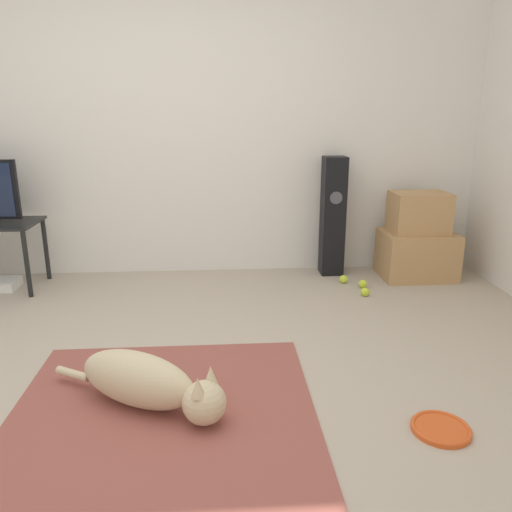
{
  "coord_description": "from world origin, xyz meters",
  "views": [
    {
      "loc": [
        0.37,
        -2.17,
        1.35
      ],
      "look_at": [
        0.59,
        0.93,
        0.45
      ],
      "focal_mm": 35.0,
      "sensor_mm": 36.0,
      "label": 1
    }
  ],
  "objects_px": {
    "tennis_ball_by_boxes": "(344,279)",
    "floor_speaker": "(333,217)",
    "cardboard_box_lower": "(417,255)",
    "tennis_ball_loose_on_carpet": "(363,284)",
    "dog": "(149,383)",
    "frisbee": "(441,428)",
    "cardboard_box_upper": "(419,213)",
    "tennis_ball_near_speaker": "(365,292)"
  },
  "relations": [
    {
      "from": "floor_speaker",
      "to": "tennis_ball_near_speaker",
      "type": "height_order",
      "value": "floor_speaker"
    },
    {
      "from": "frisbee",
      "to": "cardboard_box_lower",
      "type": "xyz_separation_m",
      "value": [
        0.69,
        2.09,
        0.18
      ]
    },
    {
      "from": "frisbee",
      "to": "tennis_ball_near_speaker",
      "type": "distance_m",
      "value": 1.67
    },
    {
      "from": "cardboard_box_lower",
      "to": "tennis_ball_by_boxes",
      "type": "relative_size",
      "value": 9.0
    },
    {
      "from": "dog",
      "to": "tennis_ball_by_boxes",
      "type": "bearing_deg",
      "value": 51.88
    },
    {
      "from": "cardboard_box_lower",
      "to": "tennis_ball_loose_on_carpet",
      "type": "xyz_separation_m",
      "value": [
        -0.52,
        -0.24,
        -0.16
      ]
    },
    {
      "from": "dog",
      "to": "cardboard_box_lower",
      "type": "distance_m",
      "value": 2.7
    },
    {
      "from": "tennis_ball_near_speaker",
      "to": "floor_speaker",
      "type": "bearing_deg",
      "value": 103.55
    },
    {
      "from": "tennis_ball_by_boxes",
      "to": "floor_speaker",
      "type": "bearing_deg",
      "value": 100.25
    },
    {
      "from": "tennis_ball_loose_on_carpet",
      "to": "floor_speaker",
      "type": "bearing_deg",
      "value": 113.82
    },
    {
      "from": "cardboard_box_upper",
      "to": "tennis_ball_by_boxes",
      "type": "distance_m",
      "value": 0.83
    },
    {
      "from": "dog",
      "to": "floor_speaker",
      "type": "height_order",
      "value": "floor_speaker"
    },
    {
      "from": "cardboard_box_upper",
      "to": "floor_speaker",
      "type": "height_order",
      "value": "floor_speaker"
    },
    {
      "from": "frisbee",
      "to": "cardboard_box_lower",
      "type": "bearing_deg",
      "value": 71.7
    },
    {
      "from": "dog",
      "to": "cardboard_box_upper",
      "type": "xyz_separation_m",
      "value": [
        1.98,
        1.83,
        0.42
      ]
    },
    {
      "from": "tennis_ball_by_boxes",
      "to": "tennis_ball_near_speaker",
      "type": "xyz_separation_m",
      "value": [
        0.09,
        -0.31,
        0.0
      ]
    },
    {
      "from": "tennis_ball_near_speaker",
      "to": "dog",
      "type": "bearing_deg",
      "value": -135.62
    },
    {
      "from": "cardboard_box_upper",
      "to": "tennis_ball_by_boxes",
      "type": "xyz_separation_m",
      "value": [
        -0.63,
        -0.12,
        -0.52
      ]
    },
    {
      "from": "tennis_ball_loose_on_carpet",
      "to": "frisbee",
      "type": "bearing_deg",
      "value": -95.29
    },
    {
      "from": "frisbee",
      "to": "dog",
      "type": "bearing_deg",
      "value": 168.48
    },
    {
      "from": "cardboard_box_lower",
      "to": "tennis_ball_loose_on_carpet",
      "type": "height_order",
      "value": "cardboard_box_lower"
    },
    {
      "from": "dog",
      "to": "tennis_ball_near_speaker",
      "type": "relative_size",
      "value": 13.24
    },
    {
      "from": "tennis_ball_by_boxes",
      "to": "tennis_ball_near_speaker",
      "type": "height_order",
      "value": "same"
    },
    {
      "from": "frisbee",
      "to": "floor_speaker",
      "type": "height_order",
      "value": "floor_speaker"
    },
    {
      "from": "frisbee",
      "to": "cardboard_box_lower",
      "type": "distance_m",
      "value": 2.21
    },
    {
      "from": "dog",
      "to": "tennis_ball_loose_on_carpet",
      "type": "bearing_deg",
      "value": 47.22
    },
    {
      "from": "dog",
      "to": "tennis_ball_by_boxes",
      "type": "height_order",
      "value": "dog"
    },
    {
      "from": "cardboard_box_lower",
      "to": "tennis_ball_loose_on_carpet",
      "type": "bearing_deg",
      "value": -155.24
    },
    {
      "from": "frisbee",
      "to": "tennis_ball_by_boxes",
      "type": "bearing_deg",
      "value": 88.68
    },
    {
      "from": "floor_speaker",
      "to": "cardboard_box_lower",
      "type": "bearing_deg",
      "value": -12.7
    },
    {
      "from": "dog",
      "to": "cardboard_box_upper",
      "type": "distance_m",
      "value": 2.73
    },
    {
      "from": "tennis_ball_near_speaker",
      "to": "tennis_ball_by_boxes",
      "type": "bearing_deg",
      "value": 106.39
    },
    {
      "from": "frisbee",
      "to": "cardboard_box_upper",
      "type": "relative_size",
      "value": 0.58
    },
    {
      "from": "cardboard_box_upper",
      "to": "tennis_ball_loose_on_carpet",
      "type": "height_order",
      "value": "cardboard_box_upper"
    },
    {
      "from": "tennis_ball_by_boxes",
      "to": "tennis_ball_loose_on_carpet",
      "type": "height_order",
      "value": "same"
    },
    {
      "from": "tennis_ball_near_speaker",
      "to": "tennis_ball_loose_on_carpet",
      "type": "distance_m",
      "value": 0.19
    },
    {
      "from": "dog",
      "to": "tennis_ball_loose_on_carpet",
      "type": "height_order",
      "value": "dog"
    },
    {
      "from": "floor_speaker",
      "to": "tennis_ball_by_boxes",
      "type": "bearing_deg",
      "value": -79.75
    },
    {
      "from": "tennis_ball_by_boxes",
      "to": "tennis_ball_loose_on_carpet",
      "type": "bearing_deg",
      "value": -44.59
    },
    {
      "from": "dog",
      "to": "tennis_ball_by_boxes",
      "type": "distance_m",
      "value": 2.18
    },
    {
      "from": "cardboard_box_upper",
      "to": "tennis_ball_by_boxes",
      "type": "bearing_deg",
      "value": -169.45
    },
    {
      "from": "tennis_ball_loose_on_carpet",
      "to": "cardboard_box_upper",
      "type": "bearing_deg",
      "value": 25.58
    }
  ]
}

